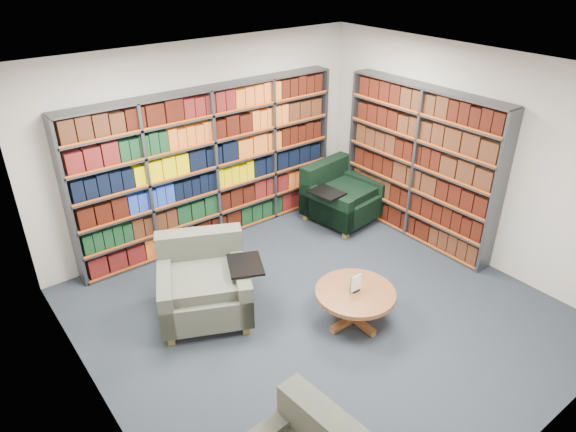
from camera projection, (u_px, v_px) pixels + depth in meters
room_shell at (322, 208)px, 5.44m from camera, size 5.02×5.02×2.82m
bookshelf_back at (213, 166)px, 7.22m from camera, size 4.00×0.28×2.20m
bookshelf_right at (419, 165)px, 7.26m from camera, size 0.28×2.50×2.20m
chair_teal_left at (204, 284)px, 5.99m from camera, size 1.36×1.34×0.92m
chair_green_right at (338, 197)px, 8.03m from camera, size 1.21×1.09×0.89m
coffee_table at (355, 297)px, 5.81m from camera, size 0.91×0.91×0.64m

